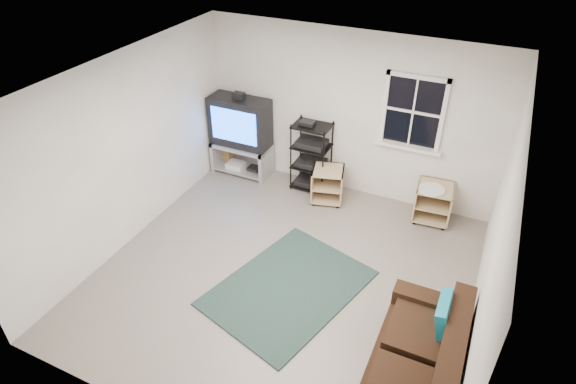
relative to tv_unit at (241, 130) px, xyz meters
The scene contains 8 objects.
room 2.79m from the tv_unit, ahead, with size 4.60×4.62×4.60m.
tv_unit is the anchor object (origin of this frame).
av_rack 1.29m from the tv_unit, ahead, with size 0.59×0.43×1.17m.
side_table_left 1.71m from the tv_unit, ahead, with size 0.58×0.58×0.56m.
side_table_right 3.27m from the tv_unit, ahead, with size 0.56×0.58×0.60m.
sofa 4.76m from the tv_unit, 39.51° to the right, with size 0.83×1.86×0.85m.
shag_rug 3.05m from the tv_unit, 49.57° to the right, with size 1.43×1.97×0.02m, color black.
paper_bag 0.75m from the tv_unit, 161.81° to the left, with size 0.27×0.17×0.39m, color #A17A48.
Camera 1 is at (1.99, -4.16, 4.41)m, focal length 30.00 mm.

